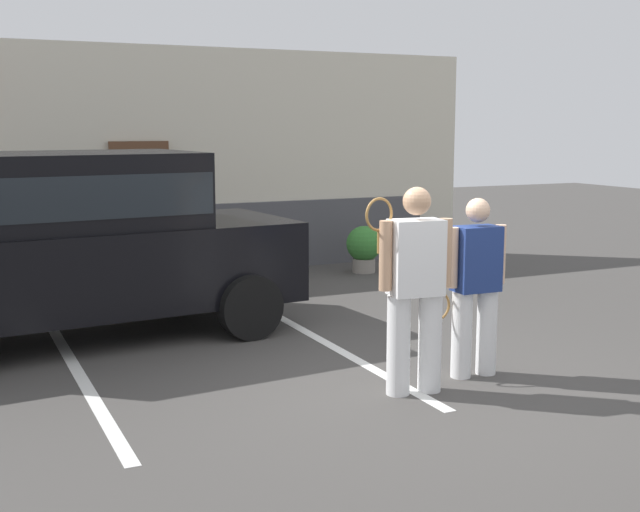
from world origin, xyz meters
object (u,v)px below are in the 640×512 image
tennis_player_man (415,287)px  potted_plant_by_porch (364,247)px  tennis_player_woman (475,285)px  parked_suv (73,236)px

tennis_player_man → potted_plant_by_porch: size_ratio=2.43×
tennis_player_man → potted_plant_by_porch: 6.03m
potted_plant_by_porch → tennis_player_woman: bearing=-107.3°
potted_plant_by_porch → tennis_player_man: bearing=-113.8°
tennis_player_man → potted_plant_by_porch: (2.43, 5.49, -0.54)m
parked_suv → potted_plant_by_porch: 5.41m
tennis_player_woman → potted_plant_by_porch: size_ratio=2.24×
tennis_player_man → parked_suv: bearing=-45.7°
tennis_player_woman → potted_plant_by_porch: bearing=-105.1°
tennis_player_man → tennis_player_woman: (0.77, 0.19, -0.08)m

